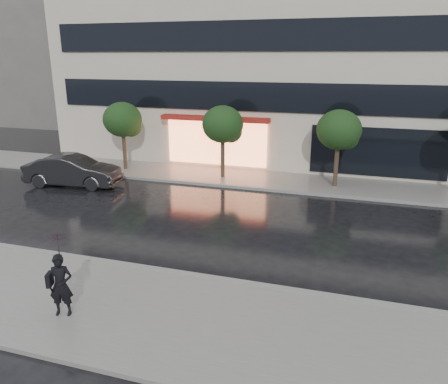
% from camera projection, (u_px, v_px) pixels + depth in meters
% --- Properties ---
extents(ground, '(120.00, 120.00, 0.00)m').
position_uv_depth(ground, '(218.00, 266.00, 14.07)').
color(ground, black).
rests_on(ground, ground).
extents(sidewalk_near, '(60.00, 4.50, 0.12)m').
position_uv_depth(sidewalk_near, '(178.00, 320.00, 11.10)').
color(sidewalk_near, slate).
rests_on(sidewalk_near, ground).
extents(sidewalk_far, '(60.00, 3.50, 0.12)m').
position_uv_depth(sidewalk_far, '(277.00, 181.00, 23.39)').
color(sidewalk_far, slate).
rests_on(sidewalk_far, ground).
extents(curb_near, '(60.00, 0.25, 0.14)m').
position_uv_depth(curb_near, '(208.00, 278.00, 13.14)').
color(curb_near, gray).
rests_on(curb_near, ground).
extents(curb_far, '(60.00, 0.25, 0.14)m').
position_uv_depth(curb_far, '(271.00, 190.00, 21.79)').
color(curb_far, gray).
rests_on(curb_far, ground).
extents(office_building, '(30.00, 12.76, 18.00)m').
position_uv_depth(office_building, '(305.00, 14.00, 27.75)').
color(office_building, beige).
rests_on(office_building, ground).
extents(bg_building_left, '(14.00, 10.00, 12.00)m').
position_uv_depth(bg_building_left, '(34.00, 60.00, 43.93)').
color(bg_building_left, '#59544F').
rests_on(bg_building_left, ground).
extents(tree_far_west, '(2.20, 2.20, 3.99)m').
position_uv_depth(tree_far_west, '(124.00, 121.00, 24.88)').
color(tree_far_west, '#33261C').
rests_on(tree_far_west, ground).
extents(tree_mid_west, '(2.20, 2.20, 3.99)m').
position_uv_depth(tree_mid_west, '(224.00, 126.00, 23.17)').
color(tree_mid_west, '#33261C').
rests_on(tree_mid_west, ground).
extents(tree_mid_east, '(2.20, 2.20, 3.99)m').
position_uv_depth(tree_mid_east, '(340.00, 131.00, 21.46)').
color(tree_mid_east, '#33261C').
rests_on(tree_mid_east, ground).
extents(parked_car, '(5.04, 2.30, 1.60)m').
position_uv_depth(parked_car, '(73.00, 171.00, 22.51)').
color(parked_car, black).
rests_on(parked_car, ground).
extents(pedestrian_with_umbrella, '(1.05, 1.06, 2.24)m').
position_uv_depth(pedestrian_with_umbrella, '(59.00, 264.00, 10.83)').
color(pedestrian_with_umbrella, black).
rests_on(pedestrian_with_umbrella, sidewalk_near).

